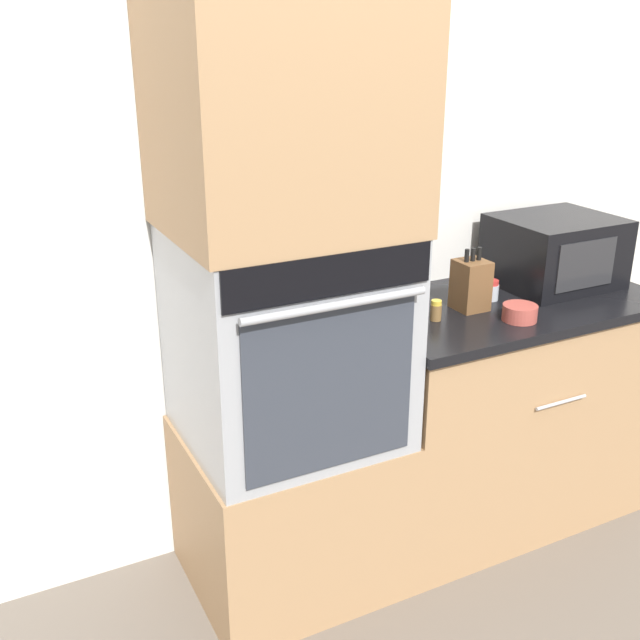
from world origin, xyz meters
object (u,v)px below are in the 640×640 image
(knife_block, at_px, (471,285))
(condiment_jar_mid, at_px, (491,290))
(microwave, at_px, (555,251))
(condiment_jar_far, at_px, (436,310))
(bowl, at_px, (520,313))
(wall_oven, at_px, (287,337))
(condiment_jar_near, at_px, (414,284))

(knife_block, xyz_separation_m, condiment_jar_mid, (0.13, 0.04, -0.05))
(microwave, height_order, condiment_jar_far, microwave)
(condiment_jar_far, bearing_deg, bowl, -27.45)
(wall_oven, distance_m, condiment_jar_mid, 0.83)
(wall_oven, distance_m, microwave, 1.16)
(condiment_jar_mid, bearing_deg, condiment_jar_near, 137.38)
(wall_oven, relative_size, knife_block, 3.12)
(wall_oven, height_order, condiment_jar_mid, wall_oven)
(microwave, height_order, condiment_jar_near, microwave)
(bowl, bearing_deg, wall_oven, 167.33)
(wall_oven, relative_size, condiment_jar_far, 9.77)
(bowl, distance_m, condiment_jar_near, 0.43)
(wall_oven, bearing_deg, knife_block, -0.67)
(wall_oven, xyz_separation_m, bowl, (0.78, -0.18, 0.01))
(knife_block, height_order, bowl, knife_block)
(condiment_jar_near, bearing_deg, knife_block, -71.01)
(knife_block, relative_size, bowl, 1.88)
(microwave, xyz_separation_m, condiment_jar_mid, (-0.33, -0.04, -0.09))
(condiment_jar_mid, bearing_deg, wall_oven, -177.69)
(knife_block, relative_size, condiment_jar_mid, 2.97)
(bowl, distance_m, condiment_jar_mid, 0.21)
(microwave, distance_m, condiment_jar_far, 0.64)
(wall_oven, xyz_separation_m, condiment_jar_near, (0.62, 0.22, 0.01))
(bowl, xyz_separation_m, condiment_jar_near, (-0.16, 0.40, 0.01))
(microwave, bearing_deg, wall_oven, -176.43)
(microwave, height_order, condiment_jar_mid, microwave)
(condiment_jar_mid, bearing_deg, microwave, 6.74)
(knife_block, distance_m, condiment_jar_near, 0.25)
(condiment_jar_near, bearing_deg, bowl, -68.00)
(condiment_jar_far, bearing_deg, knife_block, 12.45)
(condiment_jar_near, height_order, condiment_jar_mid, condiment_jar_mid)
(condiment_jar_mid, bearing_deg, knife_block, -161.78)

